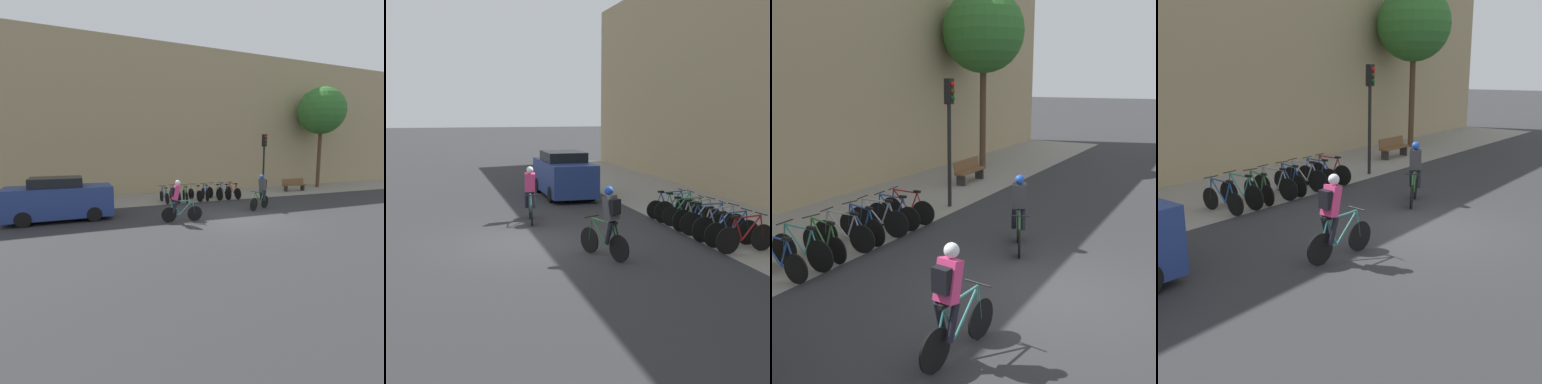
{
  "view_description": "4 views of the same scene",
  "coord_description": "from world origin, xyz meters",
  "views": [
    {
      "loc": [
        -6.92,
        -11.05,
        3.05
      ],
      "look_at": [
        -1.33,
        2.69,
        0.9
      ],
      "focal_mm": 28.0,
      "sensor_mm": 36.0,
      "label": 1
    },
    {
      "loc": [
        13.86,
        -2.36,
        3.53
      ],
      "look_at": [
        -0.86,
        1.62,
        1.19
      ],
      "focal_mm": 50.0,
      "sensor_mm": 36.0,
      "label": 2
    },
    {
      "loc": [
        -8.16,
        -2.57,
        3.92
      ],
      "look_at": [
        0.17,
        2.03,
        1.69
      ],
      "focal_mm": 45.0,
      "sensor_mm": 36.0,
      "label": 3
    },
    {
      "loc": [
        -9.8,
        -5.2,
        3.63
      ],
      "look_at": [
        -0.48,
        1.99,
        0.73
      ],
      "focal_mm": 45.0,
      "sensor_mm": 36.0,
      "label": 4
    }
  ],
  "objects": [
    {
      "name": "cyclist_pink",
      "position": [
        -2.84,
        0.57,
        0.95
      ],
      "size": [
        1.75,
        0.5,
        1.76
      ],
      "color": "black",
      "rests_on": "ground"
    },
    {
      "name": "kerb_strip",
      "position": [
        0.0,
        6.75,
        0.0
      ],
      "size": [
        44.0,
        4.5,
        0.01
      ],
      "primitive_type": "cube",
      "color": "gray",
      "rests_on": "ground"
    },
    {
      "name": "parked_bike_6",
      "position": [
        1.77,
        5.07,
        0.4
      ],
      "size": [
        0.46,
        1.66,
        0.97
      ],
      "color": "black",
      "rests_on": "ground"
    },
    {
      "name": "parked_bike_3",
      "position": [
        -0.15,
        5.07,
        0.4
      ],
      "size": [
        0.46,
        1.7,
        0.97
      ],
      "color": "black",
      "rests_on": "ground"
    },
    {
      "name": "cyclist_grey",
      "position": [
        2.07,
        1.6,
        0.95
      ],
      "size": [
        1.58,
        0.77,
        1.76
      ],
      "color": "black",
      "rests_on": "ground"
    },
    {
      "name": "parked_bike_0",
      "position": [
        -2.06,
        5.07,
        0.38
      ],
      "size": [
        0.46,
        1.63,
        0.94
      ],
      "color": "black",
      "rests_on": "ground"
    },
    {
      "name": "parked_bike_5",
      "position": [
        1.13,
        5.07,
        0.42
      ],
      "size": [
        0.46,
        1.76,
        0.99
      ],
      "color": "black",
      "rests_on": "ground"
    },
    {
      "name": "parked_bike_7",
      "position": [
        2.4,
        5.07,
        0.41
      ],
      "size": [
        0.46,
        1.71,
        0.98
      ],
      "color": "black",
      "rests_on": "ground"
    },
    {
      "name": "ground",
      "position": [
        0.0,
        0.0,
        0.0
      ],
      "size": [
        200.0,
        200.0,
        0.0
      ],
      "primitive_type": "plane",
      "color": "#2B2B2D"
    },
    {
      "name": "parked_bike_2",
      "position": [
        -0.79,
        5.07,
        0.38
      ],
      "size": [
        0.46,
        1.57,
        0.94
      ],
      "color": "black",
      "rests_on": "ground"
    },
    {
      "name": "parked_bike_4",
      "position": [
        0.49,
        5.07,
        0.4
      ],
      "size": [
        0.46,
        1.64,
        0.97
      ],
      "color": "black",
      "rests_on": "ground"
    },
    {
      "name": "parked_bike_1",
      "position": [
        -1.42,
        5.07,
        0.41
      ],
      "size": [
        0.46,
        1.7,
        0.99
      ],
      "color": "black",
      "rests_on": "ground"
    },
    {
      "name": "parked_car",
      "position": [
        -7.42,
        2.79,
        0.9
      ],
      "size": [
        4.3,
        1.84,
        1.85
      ],
      "color": "navy",
      "rests_on": "ground"
    }
  ]
}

